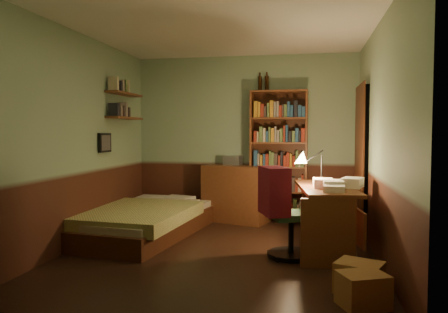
% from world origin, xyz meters
% --- Properties ---
extents(floor, '(3.50, 4.00, 0.02)m').
position_xyz_m(floor, '(0.00, 0.00, -0.01)').
color(floor, black).
rests_on(floor, ground).
extents(ceiling, '(3.50, 4.00, 0.02)m').
position_xyz_m(ceiling, '(0.00, 0.00, 2.61)').
color(ceiling, silver).
rests_on(ceiling, wall_back).
extents(wall_back, '(3.50, 0.02, 2.60)m').
position_xyz_m(wall_back, '(0.00, 2.01, 1.30)').
color(wall_back, gray).
rests_on(wall_back, ground).
extents(wall_left, '(0.02, 4.00, 2.60)m').
position_xyz_m(wall_left, '(-1.76, 0.00, 1.30)').
color(wall_left, gray).
rests_on(wall_left, ground).
extents(wall_right, '(0.02, 4.00, 2.60)m').
position_xyz_m(wall_right, '(1.76, 0.00, 1.30)').
color(wall_right, gray).
rests_on(wall_right, ground).
extents(wall_front, '(3.50, 0.02, 2.60)m').
position_xyz_m(wall_front, '(0.00, -2.01, 1.30)').
color(wall_front, gray).
rests_on(wall_front, ground).
extents(doorway, '(0.06, 0.90, 2.00)m').
position_xyz_m(doorway, '(1.72, 1.30, 1.00)').
color(doorway, black).
rests_on(doorway, ground).
extents(door_trim, '(0.02, 0.98, 2.08)m').
position_xyz_m(door_trim, '(1.69, 1.30, 1.00)').
color(door_trim, '#3F1F10').
rests_on(door_trim, ground).
extents(bed, '(1.50, 2.41, 0.67)m').
position_xyz_m(bed, '(-1.19, 0.64, 0.34)').
color(bed, olive).
rests_on(bed, ground).
extents(dresser, '(1.09, 0.76, 0.88)m').
position_xyz_m(dresser, '(-0.10, 1.76, 0.44)').
color(dresser, brown).
rests_on(dresser, ground).
extents(mini_stereo, '(0.30, 0.25, 0.15)m').
position_xyz_m(mini_stereo, '(-0.17, 1.89, 0.95)').
color(mini_stereo, '#B2B2B7').
rests_on(mini_stereo, dresser).
extents(bookshelf, '(0.88, 0.29, 2.03)m').
position_xyz_m(bookshelf, '(0.55, 1.85, 1.02)').
color(bookshelf, brown).
rests_on(bookshelf, ground).
extents(bottle_left, '(0.08, 0.08, 0.23)m').
position_xyz_m(bottle_left, '(0.24, 1.96, 2.15)').
color(bottle_left, black).
rests_on(bottle_left, bookshelf).
extents(bottle_right, '(0.08, 0.08, 0.24)m').
position_xyz_m(bottle_right, '(0.35, 1.96, 2.15)').
color(bottle_right, black).
rests_on(bottle_right, bookshelf).
extents(desk, '(0.77, 1.48, 0.76)m').
position_xyz_m(desk, '(1.21, 0.30, 0.38)').
color(desk, brown).
rests_on(desk, ground).
extents(paper_stack, '(0.29, 0.34, 0.11)m').
position_xyz_m(paper_stack, '(1.50, 0.25, 0.82)').
color(paper_stack, silver).
rests_on(paper_stack, desk).
extents(desk_lamp, '(0.23, 0.23, 0.62)m').
position_xyz_m(desk_lamp, '(1.16, 0.43, 1.07)').
color(desk_lamp, black).
rests_on(desk_lamp, desk).
extents(office_chair, '(0.55, 0.52, 0.88)m').
position_xyz_m(office_chair, '(0.82, -0.06, 0.44)').
color(office_chair, '#2A4E32').
rests_on(office_chair, ground).
extents(red_jacket, '(0.25, 0.45, 0.52)m').
position_xyz_m(red_jacket, '(0.60, -0.13, 1.14)').
color(red_jacket, maroon).
rests_on(red_jacket, office_chair).
extents(wall_shelf_lower, '(0.20, 0.90, 0.03)m').
position_xyz_m(wall_shelf_lower, '(-1.64, 1.10, 1.60)').
color(wall_shelf_lower, brown).
rests_on(wall_shelf_lower, wall_left).
extents(wall_shelf_upper, '(0.20, 0.90, 0.03)m').
position_xyz_m(wall_shelf_upper, '(-1.64, 1.10, 1.95)').
color(wall_shelf_upper, brown).
rests_on(wall_shelf_upper, wall_left).
extents(framed_picture, '(0.04, 0.32, 0.26)m').
position_xyz_m(framed_picture, '(-1.72, 0.60, 1.25)').
color(framed_picture, black).
rests_on(framed_picture, wall_left).
extents(cardboard_box_a, '(0.45, 0.41, 0.27)m').
position_xyz_m(cardboard_box_a, '(1.44, -1.34, 0.13)').
color(cardboard_box_a, olive).
rests_on(cardboard_box_a, ground).
extents(cardboard_box_b, '(0.47, 0.43, 0.27)m').
position_xyz_m(cardboard_box_b, '(1.45, -1.03, 0.13)').
color(cardboard_box_b, olive).
rests_on(cardboard_box_b, ground).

